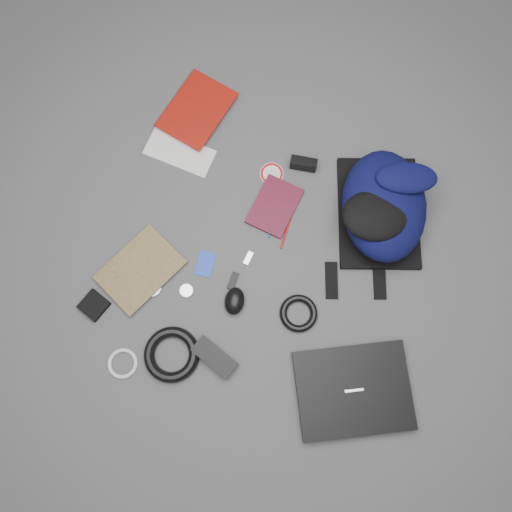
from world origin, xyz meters
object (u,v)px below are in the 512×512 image
(comic_book, at_px, (121,250))
(power_brick, at_px, (215,357))
(laptop, at_px, (353,390))
(backpack, at_px, (384,206))
(pouch, at_px, (94,305))
(dvd_case, at_px, (275,206))
(compact_camera, at_px, (303,164))
(textbook_red, at_px, (174,97))
(mouse, at_px, (235,301))

(comic_book, bearing_deg, power_brick, -2.95)
(laptop, distance_m, comic_book, 0.87)
(backpack, relative_size, power_brick, 2.91)
(backpack, bearing_deg, pouch, -161.01)
(backpack, distance_m, dvd_case, 0.36)
(laptop, distance_m, compact_camera, 0.76)
(textbook_red, distance_m, mouse, 0.76)
(backpack, xyz_separation_m, dvd_case, (-0.33, -0.10, -0.08))
(comic_book, bearing_deg, compact_camera, 70.99)
(laptop, relative_size, mouse, 3.89)
(comic_book, height_order, pouch, same)
(power_brick, bearing_deg, compact_camera, 104.28)
(dvd_case, distance_m, mouse, 0.35)
(comic_book, height_order, compact_camera, compact_camera)
(laptop, relative_size, pouch, 4.48)
(pouch, bearing_deg, compact_camera, 55.47)
(backpack, relative_size, compact_camera, 4.64)
(backpack, distance_m, pouch, 0.99)
(compact_camera, height_order, pouch, compact_camera)
(compact_camera, height_order, mouse, compact_camera)
(laptop, height_order, textbook_red, laptop)
(mouse, bearing_deg, compact_camera, 72.82)
(laptop, height_order, compact_camera, compact_camera)
(backpack, height_order, pouch, backpack)
(dvd_case, bearing_deg, textbook_red, 157.48)
(power_brick, bearing_deg, mouse, 109.46)
(compact_camera, bearing_deg, mouse, -105.21)
(backpack, xyz_separation_m, power_brick, (-0.34, -0.63, -0.07))
(comic_book, distance_m, mouse, 0.41)
(laptop, xyz_separation_m, textbook_red, (-0.90, 0.73, -0.00))
(comic_book, distance_m, power_brick, 0.47)
(comic_book, bearing_deg, mouse, 20.41)
(comic_book, xyz_separation_m, compact_camera, (0.46, 0.49, 0.02))
(laptop, bearing_deg, compact_camera, 94.19)
(comic_book, height_order, dvd_case, comic_book)
(backpack, bearing_deg, power_brick, -138.11)
(dvd_case, distance_m, compact_camera, 0.18)
(backpack, height_order, textbook_red, backpack)
(power_brick, relative_size, pouch, 1.86)
(laptop, bearing_deg, power_brick, 160.55)
(textbook_red, height_order, comic_book, textbook_red)
(mouse, height_order, power_brick, mouse)
(dvd_case, bearing_deg, mouse, -86.01)
(backpack, height_order, mouse, backpack)
(mouse, height_order, pouch, mouse)
(dvd_case, height_order, mouse, mouse)
(comic_book, bearing_deg, textbook_red, 119.29)
(backpack, relative_size, laptop, 1.20)
(comic_book, bearing_deg, pouch, -68.38)
(mouse, bearing_deg, dvd_case, 76.84)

